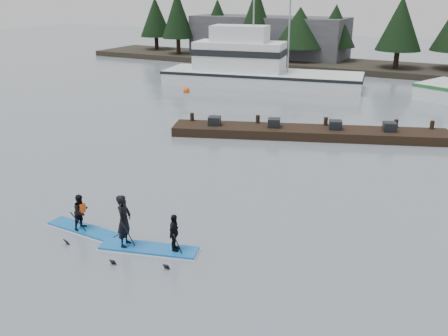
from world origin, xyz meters
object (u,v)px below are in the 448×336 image
at_px(floating_dock, 308,133).
at_px(paddleboard_duo, 144,231).
at_px(fishing_boat_large, 256,77).
at_px(paddleboard_solo, 82,217).

xyz_separation_m(floating_dock, paddleboard_duo, (-0.53, -15.19, 0.42)).
bearing_deg(floating_dock, fishing_boat_large, 104.92).
distance_m(fishing_boat_large, paddleboard_duo, 29.80).
bearing_deg(paddleboard_duo, paddleboard_solo, 162.16).
xyz_separation_m(fishing_boat_large, paddleboard_solo, (5.94, -28.38, -0.22)).
bearing_deg(paddleboard_solo, fishing_boat_large, 104.06).
relative_size(floating_dock, paddleboard_duo, 4.68).
bearing_deg(fishing_boat_large, paddleboard_solo, -88.70).
bearing_deg(paddleboard_solo, floating_dock, 79.74).
distance_m(floating_dock, paddleboard_duo, 15.21).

